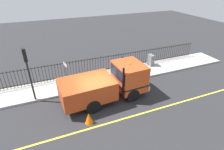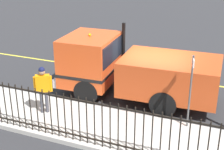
# 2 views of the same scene
# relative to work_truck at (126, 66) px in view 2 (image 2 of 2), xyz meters

# --- Properties ---
(ground_plane) EXTENTS (60.30, 60.30, 0.00)m
(ground_plane) POSITION_rel_work_truck_xyz_m (-0.39, 1.01, -1.29)
(ground_plane) COLOR #2B2B2D
(ground_plane) RESTS_ON ground
(sidewalk_slab) EXTENTS (2.50, 27.41, 0.15)m
(sidewalk_slab) POSITION_rel_work_truck_xyz_m (2.65, 1.01, -1.22)
(sidewalk_slab) COLOR #B7B2A8
(sidewalk_slab) RESTS_ON ground
(lane_marking) EXTENTS (0.12, 24.67, 0.01)m
(lane_marking) POSITION_rel_work_truck_xyz_m (-2.46, 1.01, -1.29)
(lane_marking) COLOR yellow
(lane_marking) RESTS_ON ground
(work_truck) EXTENTS (2.68, 6.22, 2.73)m
(work_truck) POSITION_rel_work_truck_xyz_m (0.00, 0.00, 0.00)
(work_truck) COLOR #D84C1E
(work_truck) RESTS_ON ground
(worker_standing) EXTENTS (0.43, 0.55, 1.70)m
(worker_standing) POSITION_rel_work_truck_xyz_m (2.57, -2.10, -0.10)
(worker_standing) COLOR orange
(worker_standing) RESTS_ON sidewalk_slab
(iron_fence) EXTENTS (0.04, 23.33, 1.51)m
(iron_fence) POSITION_rel_work_truck_xyz_m (3.74, 1.01, -0.38)
(iron_fence) COLOR black
(iron_fence) RESTS_ON sidewalk_slab
(traffic_cone) EXTENTS (0.50, 0.50, 0.72)m
(traffic_cone) POSITION_rel_work_truck_xyz_m (-1.98, 2.16, -0.93)
(traffic_cone) COLOR orange
(traffic_cone) RESTS_ON ground
(street_sign) EXTENTS (0.49, 0.15, 2.44)m
(street_sign) POSITION_rel_work_truck_xyz_m (1.61, 2.72, 0.37)
(street_sign) COLOR #4C4C4C
(street_sign) RESTS_ON sidewalk_slab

